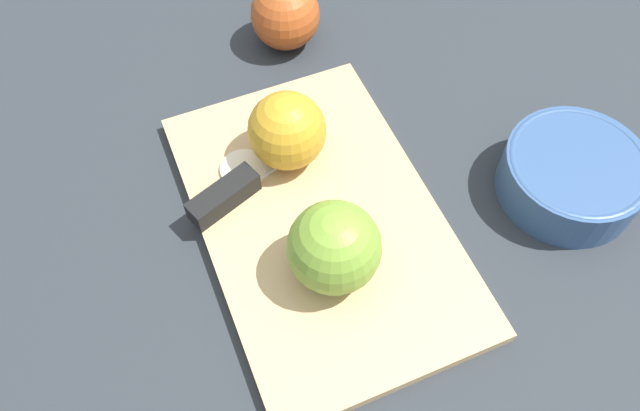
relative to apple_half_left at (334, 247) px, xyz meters
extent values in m
plane|color=#282D33|center=(0.06, -0.01, -0.06)|extent=(4.00, 4.00, 0.00)
cube|color=tan|center=(0.06, -0.01, -0.05)|extent=(0.36, 0.23, 0.01)
sphere|color=olive|center=(0.00, 0.00, 0.00)|extent=(0.09, 0.09, 0.09)
cylinder|color=#EFE5C6|center=(0.01, 0.00, 0.00)|extent=(0.05, 0.07, 0.08)
sphere|color=gold|center=(0.14, -0.01, 0.00)|extent=(0.08, 0.08, 0.08)
cylinder|color=#EFE5C6|center=(0.13, -0.01, 0.00)|extent=(0.02, 0.07, 0.08)
cube|color=silver|center=(0.14, -0.01, -0.04)|extent=(0.04, 0.10, 0.00)
cube|color=black|center=(0.11, 0.07, -0.03)|extent=(0.05, 0.08, 0.02)
cylinder|color=#EFE5C6|center=(0.14, 0.04, -0.04)|extent=(0.05, 0.05, 0.00)
sphere|color=#AD4C1E|center=(0.32, -0.08, -0.02)|extent=(0.08, 0.08, 0.08)
cylinder|color=#33517F|center=(-0.01, -0.26, -0.03)|extent=(0.14, 0.14, 0.05)
torus|color=#33517F|center=(-0.01, -0.26, -0.01)|extent=(0.14, 0.14, 0.01)
camera|label=1|loc=(-0.24, 0.12, 0.48)|focal=35.00mm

